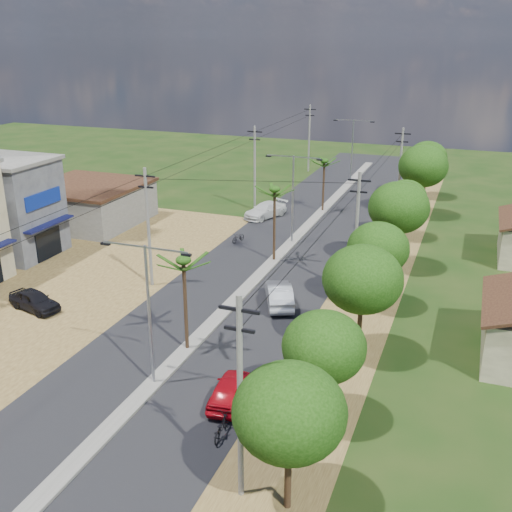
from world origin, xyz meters
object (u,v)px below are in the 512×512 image
(car_red_near, at_px, (230,390))
(car_white_far, at_px, (265,211))
(car_silver_mid, at_px, (279,295))
(moto_rider_east, at_px, (221,427))
(car_parked_dark, at_px, (35,301))

(car_red_near, distance_m, car_white_far, 33.25)
(car_silver_mid, distance_m, car_white_far, 21.37)
(car_red_near, relative_size, moto_rider_east, 2.07)
(car_red_near, height_order, moto_rider_east, car_red_near)
(car_parked_dark, bearing_deg, moto_rider_east, -101.25)
(car_red_near, height_order, car_white_far, car_white_far)
(car_red_near, relative_size, car_parked_dark, 1.00)
(car_silver_mid, relative_size, car_parked_dark, 1.18)
(car_white_far, relative_size, car_parked_dark, 1.27)
(car_silver_mid, height_order, car_white_far, car_silver_mid)
(car_silver_mid, distance_m, car_parked_dark, 16.81)
(moto_rider_east, bearing_deg, car_silver_mid, -88.03)
(car_parked_dark, bearing_deg, car_red_near, -94.12)
(car_white_far, height_order, car_parked_dark, car_white_far)
(car_red_near, bearing_deg, moto_rider_east, 97.49)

